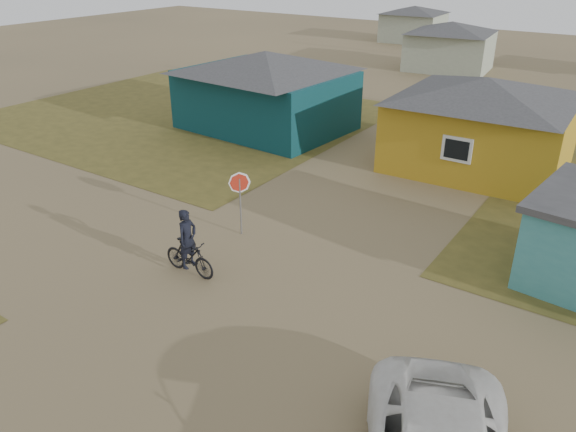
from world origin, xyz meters
name	(u,v)px	position (x,y,z in m)	size (l,w,h in m)	color
ground	(227,297)	(0.00, 0.00, 0.00)	(120.00, 120.00, 0.00)	olive
grass_nw	(184,114)	(-14.00, 13.00, 0.01)	(20.00, 18.00, 0.00)	brown
house_teal	(266,90)	(-8.50, 13.50, 2.05)	(8.93, 7.08, 4.00)	#0A3137
house_yellow	(482,122)	(2.50, 14.00, 2.00)	(7.72, 6.76, 3.90)	#B68B1C
house_pale_west	(450,45)	(-6.00, 34.00, 1.86)	(7.04, 6.15, 3.60)	#9FA790
house_pale_north	(413,23)	(-14.00, 46.00, 1.75)	(6.28, 5.81, 3.40)	#9FA790
stop_sign	(240,189)	(-2.02, 3.21, 1.65)	(0.68, 0.33, 2.23)	gray
cyclist	(189,251)	(-1.69, 0.36, 0.75)	(1.83, 0.66, 2.07)	black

